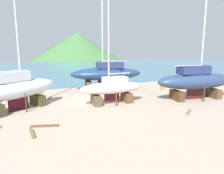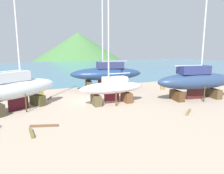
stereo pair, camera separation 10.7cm
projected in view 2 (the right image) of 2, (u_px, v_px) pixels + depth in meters
name	position (u px, v px, depth m)	size (l,w,h in m)	color
ground_plane	(98.00, 106.00, 20.43)	(42.73, 42.73, 0.00)	tan
sea_water	(48.00, 69.00, 58.04)	(153.80, 61.95, 0.01)	teal
headland_hill	(79.00, 57.00, 143.67)	(103.37, 103.37, 32.46)	#44743D
sailboat_mid_port	(17.00, 89.00, 18.83)	(8.05, 6.17, 13.23)	#474122
sailboat_large_starboard	(107.00, 73.00, 28.18)	(10.11, 5.11, 16.91)	#4C3D27
sailboat_far_slipway	(196.00, 80.00, 23.00)	(9.69, 3.95, 16.62)	brown
sailboat_small_center	(112.00, 88.00, 21.20)	(6.79, 2.34, 10.32)	brown
barrel_rust_far	(163.00, 86.00, 28.53)	(0.58, 0.58, 0.92)	olive
barrel_blue_faded	(41.00, 94.00, 24.16)	(0.65, 0.65, 0.79)	olive
timber_short_skew	(50.00, 98.00, 23.59)	(1.44, 0.13, 0.13)	#8D5D46
timber_plank_near	(31.00, 133.00, 13.76)	(1.56, 0.17, 0.20)	brown
timber_short_cross	(188.00, 112.00, 18.22)	(1.73, 0.18, 0.20)	olive
timber_long_aft	(44.00, 126.00, 15.10)	(2.01, 0.21, 0.13)	brown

